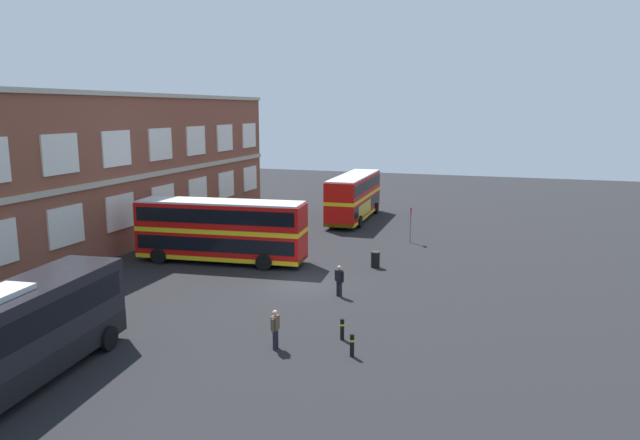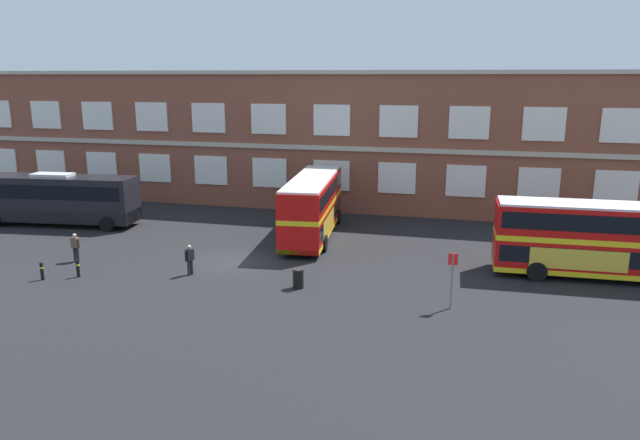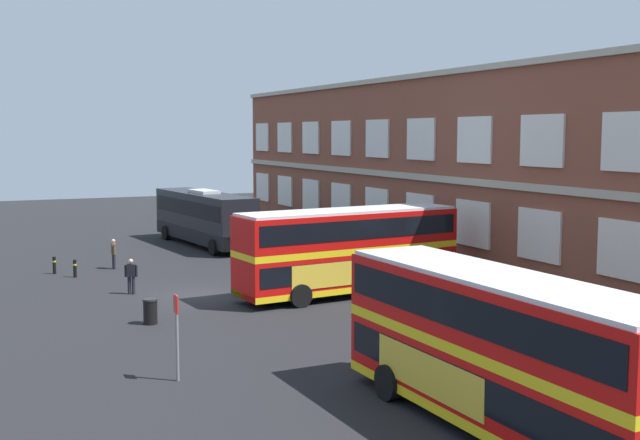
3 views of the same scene
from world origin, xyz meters
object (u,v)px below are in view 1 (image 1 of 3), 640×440
object	(u,v)px
double_decker_middle	(354,196)
bus_stand_flag	(411,221)
double_decker_near	(221,230)
waiting_passenger	(275,328)
safety_bollard_east	(352,345)
second_passenger	(339,280)
station_litter_bin	(375,259)
safety_bollard_west	(342,329)

from	to	relation	value
double_decker_middle	bus_stand_flag	world-z (taller)	double_decker_middle
double_decker_near	double_decker_middle	distance (m)	17.65
waiting_passenger	safety_bollard_east	size ratio (longest dim) A/B	1.79
second_passenger	safety_bollard_east	distance (m)	7.79
station_litter_bin	safety_bollard_east	world-z (taller)	station_litter_bin
double_decker_near	bus_stand_flag	size ratio (longest dim) A/B	4.15
double_decker_middle	safety_bollard_west	size ratio (longest dim) A/B	11.66
waiting_passenger	bus_stand_flag	xyz separation A→B (m)	(21.58, -1.90, 0.70)
double_decker_near	second_passenger	distance (m)	10.40
double_decker_middle	station_litter_bin	distance (m)	16.28
second_passenger	station_litter_bin	bearing A→B (deg)	-4.57
double_decker_middle	safety_bollard_west	world-z (taller)	double_decker_middle
double_decker_middle	bus_stand_flag	size ratio (longest dim) A/B	4.10
bus_stand_flag	station_litter_bin	size ratio (longest dim) A/B	2.62
safety_bollard_west	bus_stand_flag	bearing A→B (deg)	1.34
second_passenger	bus_stand_flag	world-z (taller)	bus_stand_flag
second_passenger	waiting_passenger	bearing A→B (deg)	176.03
second_passenger	bus_stand_flag	size ratio (longest dim) A/B	0.63
waiting_passenger	second_passenger	distance (m)	7.58
waiting_passenger	safety_bollard_west	distance (m)	3.03
double_decker_near	second_passenger	bearing A→B (deg)	-115.27
safety_bollard_east	waiting_passenger	bearing A→B (deg)	94.76
waiting_passenger	station_litter_bin	world-z (taller)	waiting_passenger
second_passenger	safety_bollard_west	distance (m)	6.03
waiting_passenger	second_passenger	world-z (taller)	same
station_litter_bin	safety_bollard_east	distance (m)	13.78
bus_stand_flag	safety_bollard_east	world-z (taller)	bus_stand_flag
bus_stand_flag	station_litter_bin	world-z (taller)	bus_stand_flag
station_litter_bin	safety_bollard_west	xyz separation A→B (m)	(-12.03, -1.34, -0.03)
waiting_passenger	bus_stand_flag	size ratio (longest dim) A/B	0.63
waiting_passenger	safety_bollard_east	xyz separation A→B (m)	(0.27, -3.24, -0.44)
double_decker_near	safety_bollard_east	xyz separation A→B (m)	(-11.70, -12.06, -1.66)
bus_stand_flag	safety_bollard_east	distance (m)	21.38
waiting_passenger	station_litter_bin	size ratio (longest dim) A/B	1.65
second_passenger	bus_stand_flag	xyz separation A→B (m)	(14.01, -1.38, 0.70)
second_passenger	safety_bollard_west	bearing A→B (deg)	-162.16
station_litter_bin	safety_bollard_east	xyz separation A→B (m)	(-13.60, -2.21, -0.03)
double_decker_near	bus_stand_flag	bearing A→B (deg)	-48.15
double_decker_near	bus_stand_flag	world-z (taller)	double_decker_near
waiting_passenger	second_passenger	size ratio (longest dim) A/B	1.00
waiting_passenger	station_litter_bin	bearing A→B (deg)	-4.24
double_decker_near	double_decker_middle	bearing A→B (deg)	-14.11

